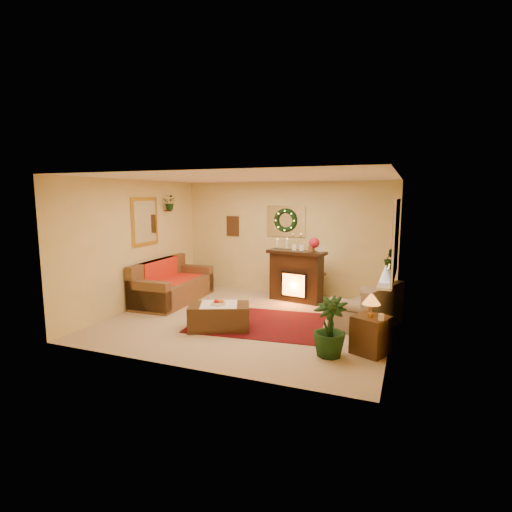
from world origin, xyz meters
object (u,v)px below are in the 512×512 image
(sofa, at_px, (174,282))
(fireplace, at_px, (296,276))
(side_table_round, at_px, (315,285))
(loveseat, at_px, (367,303))
(coffee_table, at_px, (219,317))
(end_table_square, at_px, (371,335))

(sofa, height_order, fireplace, fireplace)
(fireplace, relative_size, side_table_round, 1.89)
(fireplace, height_order, side_table_round, fireplace)
(loveseat, bearing_deg, sofa, -160.62)
(fireplace, distance_m, side_table_round, 0.51)
(loveseat, relative_size, coffee_table, 1.27)
(fireplace, distance_m, loveseat, 2.02)
(end_table_square, xyz_separation_m, coffee_table, (-2.54, 0.15, -0.06))
(fireplace, bearing_deg, coffee_table, -97.41)
(sofa, height_order, coffee_table, sofa)
(side_table_round, bearing_deg, coffee_table, -112.76)
(sofa, relative_size, side_table_round, 3.47)
(sofa, height_order, side_table_round, sofa)
(side_table_round, distance_m, end_table_square, 3.09)
(side_table_round, bearing_deg, end_table_square, -61.82)
(sofa, relative_size, coffee_table, 2.02)
(end_table_square, bearing_deg, loveseat, 98.98)
(loveseat, bearing_deg, fireplace, 165.80)
(loveseat, height_order, side_table_round, loveseat)
(sofa, relative_size, loveseat, 1.59)
(end_table_square, height_order, coffee_table, end_table_square)
(side_table_round, distance_m, coffee_table, 2.80)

